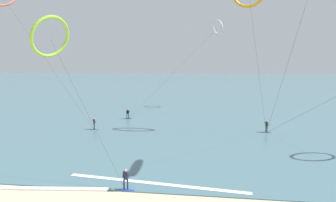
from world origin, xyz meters
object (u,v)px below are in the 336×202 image
(kite_ivory, at_px, (218,28))
(kite_lime, at_px, (50,37))
(surfer_teal, at_px, (94,124))
(surfer_violet, at_px, (267,127))
(surfer_charcoal, at_px, (128,114))
(surfer_cobalt, at_px, (126,181))

(kite_ivory, distance_m, kite_lime, 43.68)
(surfer_teal, bearing_deg, kite_ivory, 114.23)
(surfer_violet, relative_size, kite_lime, 0.12)
(surfer_charcoal, bearing_deg, surfer_violet, 158.55)
(surfer_teal, relative_size, surfer_violet, 1.00)
(surfer_charcoal, distance_m, kite_lime, 26.76)
(surfer_cobalt, distance_m, surfer_violet, 25.55)
(surfer_cobalt, distance_m, kite_lime, 14.26)
(surfer_cobalt, height_order, surfer_violet, same)
(kite_ivory, xyz_separation_m, kite_lime, (-15.68, -40.49, -4.77))
(kite_ivory, height_order, kite_lime, kite_ivory)
(surfer_cobalt, xyz_separation_m, surfer_charcoal, (-7.45, 28.08, 0.00))
(surfer_teal, height_order, surfer_cobalt, same)
(surfer_charcoal, distance_m, surfer_violet, 22.98)
(kite_ivory, bearing_deg, surfer_charcoal, 98.93)
(surfer_cobalt, height_order, surfer_charcoal, same)
(surfer_teal, height_order, kite_ivory, kite_ivory)
(surfer_teal, bearing_deg, surfer_violet, 63.99)
(surfer_teal, xyz_separation_m, surfer_cobalt, (10.16, -19.53, 0.00))
(surfer_cobalt, xyz_separation_m, kite_lime, (-7.72, 3.84, 11.35))
(kite_lime, bearing_deg, surfer_violet, 155.18)
(surfer_teal, xyz_separation_m, surfer_charcoal, (2.72, 8.55, 0.00))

